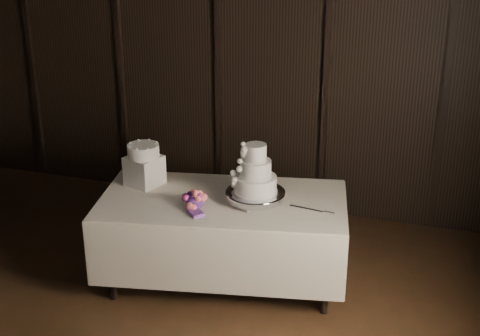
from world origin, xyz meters
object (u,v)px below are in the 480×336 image
at_px(bouquet, 195,201).
at_px(wedding_cake, 251,174).
at_px(box_pedestal, 144,171).
at_px(small_cake, 143,151).
at_px(display_table, 223,237).
at_px(cake_stand, 255,197).

bearing_deg(bouquet, wedding_cake, 29.20).
distance_m(box_pedestal, small_cake, 0.18).
relative_size(wedding_cake, bouquet, 1.10).
bearing_deg(small_cake, bouquet, -26.97).
relative_size(bouquet, small_cake, 1.37).
distance_m(bouquet, small_cake, 0.69).
distance_m(wedding_cake, bouquet, 0.49).
relative_size(display_table, box_pedestal, 8.30).
xyz_separation_m(display_table, bouquet, (-0.15, -0.21, 0.40)).
height_order(display_table, box_pedestal, box_pedestal).
bearing_deg(box_pedestal, cake_stand, -3.18).
bearing_deg(small_cake, box_pedestal, 0.00).
height_order(cake_stand, wedding_cake, wedding_cake).
bearing_deg(display_table, wedding_cake, -8.93).
xyz_separation_m(cake_stand, box_pedestal, (-1.00, 0.06, 0.08)).
relative_size(display_table, cake_stand, 4.46).
bearing_deg(bouquet, cake_stand, 29.24).
bearing_deg(cake_stand, small_cake, 176.82).
bearing_deg(display_table, bouquet, -137.70).
bearing_deg(box_pedestal, small_cake, 0.00).
bearing_deg(wedding_cake, cake_stand, 12.44).
distance_m(cake_stand, bouquet, 0.49).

